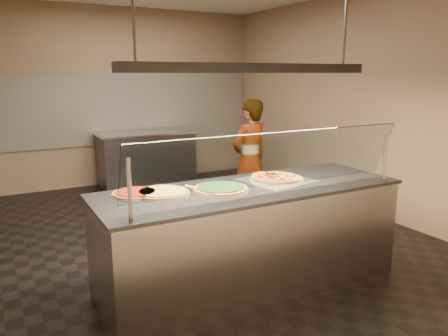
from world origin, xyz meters
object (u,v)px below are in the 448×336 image
sneeze_guard (274,161)px  perforated_tray (276,180)px  half_pizza_sausage (287,176)px  prep_table (146,159)px  heat_lamp_housing (253,68)px  serving_counter (250,236)px  pizza_tomato (135,193)px  pizza_spatula (198,187)px  pizza_spinach (220,188)px  pizza_cheese (162,192)px  half_pizza_pepperoni (266,178)px  worker (250,159)px

sneeze_guard → perforated_tray: bearing=52.0°
half_pizza_sausage → perforated_tray: bearing=179.7°
prep_table → heat_lamp_housing: heat_lamp_housing is taller
serving_counter → pizza_tomato: (-0.97, 0.24, 0.48)m
pizza_tomato → pizza_spatula: pizza_spatula is taller
serving_counter → pizza_spatula: size_ratio=11.17×
sneeze_guard → half_pizza_sausage: (0.45, 0.43, -0.27)m
pizza_tomato → pizza_spinach: bearing=-17.9°
sneeze_guard → prep_table: (0.36, 4.28, -0.76)m
perforated_tray → sneeze_guard: bearing=-128.0°
perforated_tray → pizza_cheese: bearing=176.2°
sneeze_guard → pizza_spatula: 0.70m
pizza_cheese → half_pizza_pepperoni: bearing=-4.3°
sneeze_guard → pizza_spinach: (-0.29, 0.37, -0.28)m
sneeze_guard → half_pizza_pepperoni: 0.55m
serving_counter → prep_table: bearing=84.8°
prep_table → pizza_spatula: bearing=-102.0°
pizza_cheese → half_pizza_sausage: bearing=-3.5°
serving_counter → prep_table: same height
heat_lamp_housing → perforated_tray: bearing=14.3°
sneeze_guard → pizza_tomato: (-0.97, 0.59, -0.28)m
serving_counter → pizza_cheese: size_ratio=5.83×
half_pizza_pepperoni → prep_table: 3.89m
half_pizza_pepperoni → pizza_tomato: bearing=172.4°
half_pizza_pepperoni → pizza_tomato: half_pizza_pepperoni is taller
serving_counter → half_pizza_sausage: size_ratio=5.40×
perforated_tray → pizza_spinach: pizza_spinach is taller
half_pizza_sausage → pizza_spinach: (-0.74, -0.06, -0.01)m
pizza_spinach → half_pizza_sausage: bearing=4.6°
heat_lamp_housing → pizza_tomato: bearing=165.9°
half_pizza_sausage → worker: size_ratio=0.32×
sneeze_guard → pizza_spatula: bearing=135.1°
half_pizza_pepperoni → pizza_cheese: (-0.99, 0.07, -0.02)m
pizza_spatula → worker: size_ratio=0.15×
perforated_tray → prep_table: bearing=89.7°
perforated_tray → half_pizza_pepperoni: half_pizza_pepperoni is taller
half_pizza_pepperoni → half_pizza_sausage: half_pizza_pepperoni is taller
pizza_spinach → worker: bearing=51.2°
sneeze_guard → worker: worker is taller
serving_counter → sneeze_guard: bearing=-90.0°
pizza_spatula → heat_lamp_housing: heat_lamp_housing is taller
pizza_cheese → pizza_spatula: pizza_spatula is taller
serving_counter → half_pizza_sausage: 0.67m
pizza_cheese → pizza_spatula: (0.31, -0.05, 0.01)m
heat_lamp_housing → worker: bearing=58.4°
sneeze_guard → perforated_tray: 0.62m
serving_counter → pizza_spinach: bearing=175.0°
perforated_tray → pizza_spinach: bearing=-174.5°
pizza_spatula → half_pizza_pepperoni: bearing=-2.4°
sneeze_guard → pizza_tomato: sneeze_guard is taller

